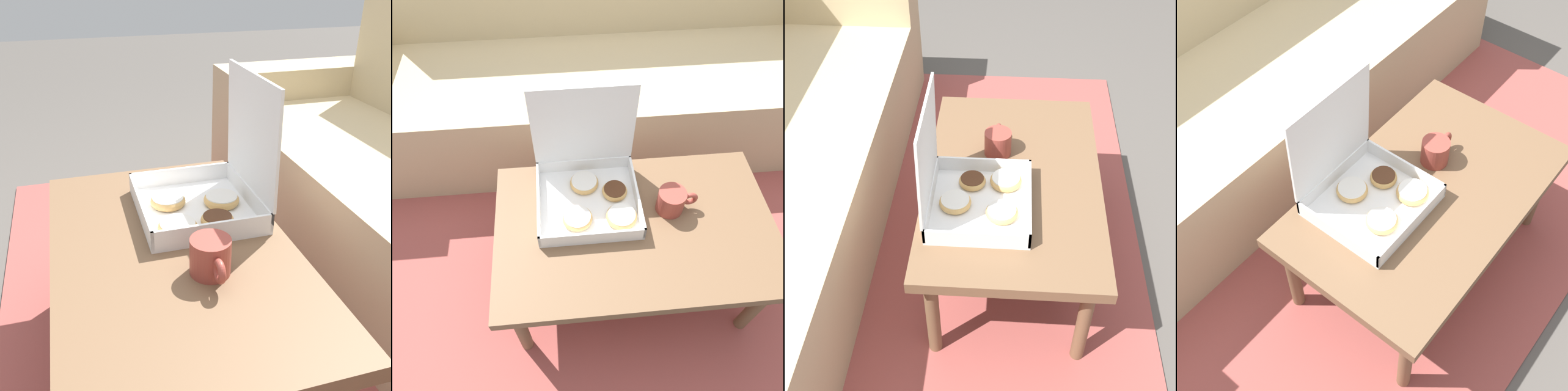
% 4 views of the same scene
% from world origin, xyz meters
% --- Properties ---
extents(ground_plane, '(12.00, 12.00, 0.00)m').
position_xyz_m(ground_plane, '(0.00, 0.00, 0.00)').
color(ground_plane, '#514C47').
extents(area_rug, '(2.65, 1.94, 0.01)m').
position_xyz_m(area_rug, '(0.00, 0.30, 0.01)').
color(area_rug, '#994742').
rests_on(area_rug, ground_plane).
extents(couch, '(2.53, 0.84, 0.95)m').
position_xyz_m(couch, '(0.00, 0.83, 0.32)').
color(couch, tan).
rests_on(couch, ground_plane).
extents(coffee_table, '(0.94, 0.59, 0.42)m').
position_xyz_m(coffee_table, '(0.00, -0.16, 0.37)').
color(coffee_table, brown).
rests_on(coffee_table, ground_plane).
extents(pastry_box, '(0.34, 0.32, 0.38)m').
position_xyz_m(pastry_box, '(-0.14, -0.03, 0.49)').
color(pastry_box, white).
rests_on(pastry_box, coffee_table).
extents(coffee_mug, '(0.14, 0.09, 0.09)m').
position_xyz_m(coffee_mug, '(0.13, -0.10, 0.46)').
color(coffee_mug, '#993D33').
rests_on(coffee_mug, coffee_table).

